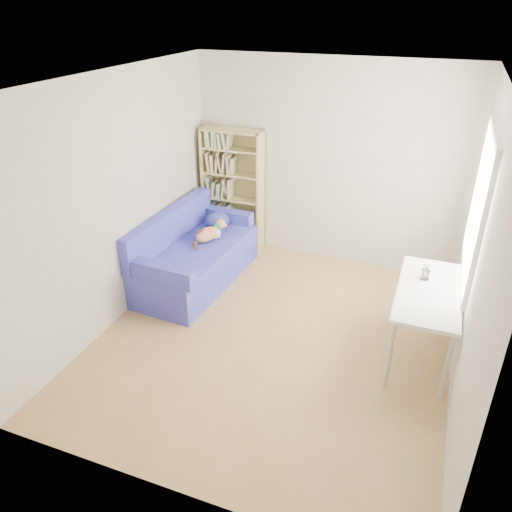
{
  "coord_description": "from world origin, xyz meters",
  "views": [
    {
      "loc": [
        1.34,
        -4.05,
        3.22
      ],
      "look_at": [
        -0.27,
        0.15,
        0.85
      ],
      "focal_mm": 35.0,
      "sensor_mm": 36.0,
      "label": 1
    }
  ],
  "objects_px": {
    "bookshelf": "(233,195)",
    "desk": "(428,296)",
    "pen_cup": "(425,274)",
    "sofa": "(193,256)"
  },
  "relations": [
    {
      "from": "sofa",
      "to": "pen_cup",
      "type": "bearing_deg",
      "value": -3.23
    },
    {
      "from": "sofa",
      "to": "bookshelf",
      "type": "height_order",
      "value": "bookshelf"
    },
    {
      "from": "desk",
      "to": "pen_cup",
      "type": "xyz_separation_m",
      "value": [
        -0.06,
        0.2,
        0.13
      ]
    },
    {
      "from": "sofa",
      "to": "pen_cup",
      "type": "height_order",
      "value": "pen_cup"
    },
    {
      "from": "sofa",
      "to": "desk",
      "type": "bearing_deg",
      "value": -7.02
    },
    {
      "from": "bookshelf",
      "to": "desk",
      "type": "xyz_separation_m",
      "value": [
        2.69,
        -1.59,
        -0.09
      ]
    },
    {
      "from": "desk",
      "to": "sofa",
      "type": "bearing_deg",
      "value": 169.38
    },
    {
      "from": "desk",
      "to": "pen_cup",
      "type": "bearing_deg",
      "value": 107.64
    },
    {
      "from": "bookshelf",
      "to": "pen_cup",
      "type": "distance_m",
      "value": 2.98
    },
    {
      "from": "desk",
      "to": "pen_cup",
      "type": "distance_m",
      "value": 0.24
    }
  ]
}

